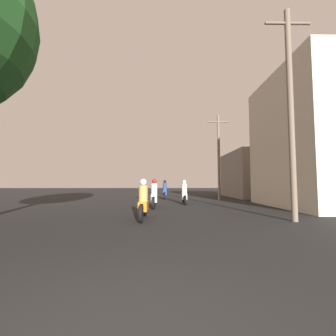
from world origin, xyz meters
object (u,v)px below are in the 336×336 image
object	(u,v)px
motorcycle_white	(154,196)
building_right_near	(314,140)
motorcycle_silver	(184,194)
utility_pole_far	(219,155)
motorcycle_orange	(143,203)
utility_pole_near	(291,108)
motorcycle_blue	(165,191)
building_right_far	(253,175)

from	to	relation	value
motorcycle_white	building_right_near	xyz separation A→B (m)	(8.66, 0.18, 3.05)
motorcycle_white	motorcycle_silver	xyz separation A→B (m)	(1.76, 2.20, -0.00)
building_right_near	utility_pole_far	xyz separation A→B (m)	(-3.97, 5.05, -0.22)
motorcycle_orange	building_right_near	world-z (taller)	building_right_near
motorcycle_silver	utility_pole_far	size ratio (longest dim) A/B	0.28
motorcycle_white	utility_pole_near	xyz separation A→B (m)	(4.89, -4.26, 3.28)
building_right_near	utility_pole_near	world-z (taller)	utility_pole_near
building_right_near	utility_pole_far	world-z (taller)	building_right_near
motorcycle_white	utility_pole_far	size ratio (longest dim) A/B	0.30
motorcycle_blue	utility_pole_far	xyz separation A→B (m)	(4.13, -1.48, 2.80)
motorcycle_silver	building_right_far	distance (m)	10.00
motorcycle_orange	motorcycle_white	distance (m)	3.70
motorcycle_white	building_right_far	xyz separation A→B (m)	(8.87, 9.08, 1.48)
motorcycle_silver	utility_pole_near	world-z (taller)	utility_pole_near
motorcycle_blue	building_right_near	bearing A→B (deg)	-40.07
building_right_near	building_right_far	xyz separation A→B (m)	(0.21, 8.89, -1.56)
building_right_far	utility_pole_near	size ratio (longest dim) A/B	0.93
motorcycle_orange	motorcycle_white	bearing A→B (deg)	80.08
utility_pole_far	motorcycle_blue	bearing A→B (deg)	160.30
building_right_near	utility_pole_near	bearing A→B (deg)	-130.31
motorcycle_white	utility_pole_far	bearing A→B (deg)	38.91
motorcycle_orange	utility_pole_far	xyz separation A→B (m)	(4.91, 8.93, 2.85)
motorcycle_orange	motorcycle_blue	bearing A→B (deg)	79.19
building_right_near	building_right_far	distance (m)	9.03
utility_pole_near	utility_pole_far	bearing A→B (deg)	91.20
building_right_near	building_right_far	size ratio (longest dim) A/B	1.05
building_right_far	utility_pole_near	bearing A→B (deg)	-106.60
motorcycle_silver	building_right_far	size ratio (longest dim) A/B	0.27
motorcycle_silver	motorcycle_blue	xyz separation A→B (m)	(-1.21, 4.51, 0.03)
building_right_near	utility_pole_near	xyz separation A→B (m)	(-3.77, -4.45, 0.24)
motorcycle_orange	motorcycle_blue	size ratio (longest dim) A/B	1.09
motorcycle_orange	motorcycle_silver	world-z (taller)	motorcycle_silver
building_right_near	building_right_far	bearing A→B (deg)	88.68
motorcycle_silver	motorcycle_blue	distance (m)	4.67
motorcycle_orange	building_right_far	distance (m)	15.75
building_right_far	utility_pole_far	distance (m)	5.83
utility_pole_near	utility_pole_far	size ratio (longest dim) A/B	1.14
motorcycle_silver	building_right_far	xyz separation A→B (m)	(7.10, 6.88, 1.49)
motorcycle_blue	motorcycle_silver	bearing A→B (deg)	-76.26
building_right_far	utility_pole_near	distance (m)	14.03
motorcycle_white	building_right_far	bearing A→B (deg)	36.46
motorcycle_orange	motorcycle_silver	distance (m)	6.22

